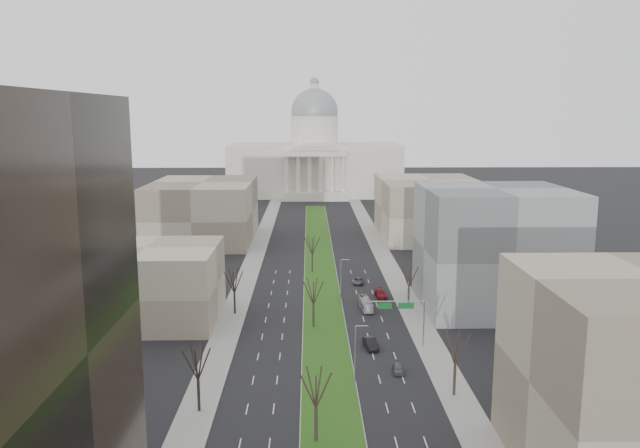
{
  "coord_description": "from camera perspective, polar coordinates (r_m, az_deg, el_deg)",
  "views": [
    {
      "loc": [
        -2.74,
        -28.21,
        38.44
      ],
      "look_at": [
        -0.19,
        115.36,
        12.87
      ],
      "focal_mm": 35.0,
      "sensor_mm": 36.0,
      "label": 1
    }
  ],
  "objects": [
    {
      "name": "car_black",
      "position": [
        105.52,
        4.64,
        -10.82
      ],
      "size": [
        2.46,
        5.21,
        1.65
      ],
      "primitive_type": "imported",
      "rotation": [
        0.0,
        0.0,
        0.15
      ],
      "color": "black",
      "rests_on": "ground"
    },
    {
      "name": "mast_arm_signs",
      "position": [
        104.69,
        8.03,
        -7.99
      ],
      "size": [
        9.12,
        0.24,
        8.09
      ],
      "color": "gray",
      "rests_on": "ground"
    },
    {
      "name": "streetlamp_median_c",
      "position": [
        127.89,
        1.94,
        -5.15
      ],
      "size": [
        1.9,
        0.2,
        9.16
      ],
      "color": "gray",
      "rests_on": "ground"
    },
    {
      "name": "tree_right_mid",
      "position": [
        88.38,
        12.31,
        -10.88
      ],
      "size": [
        5.52,
        5.52,
        9.94
      ],
      "color": "black",
      "rests_on": "ground"
    },
    {
      "name": "tree_right_far",
      "position": [
        125.97,
        8.15,
        -4.68
      ],
      "size": [
        5.04,
        5.04,
        9.07
      ],
      "color": "black",
      "rests_on": "ground"
    },
    {
      "name": "building_far_left",
      "position": [
        193.22,
        -10.62,
        1.16
      ],
      "size": [
        30.0,
        40.0,
        18.0
      ],
      "primitive_type": "cube",
      "color": "gray",
      "rests_on": "ground"
    },
    {
      "name": "car_grey_near",
      "position": [
        96.87,
        7.17,
        -12.94
      ],
      "size": [
        1.8,
        3.98,
        1.33
      ],
      "primitive_type": "imported",
      "rotation": [
        0.0,
        0.0,
        -0.06
      ],
      "color": "#47484F",
      "rests_on": "ground"
    },
    {
      "name": "capitol",
      "position": [
        298.63,
        -0.49,
        5.85
      ],
      "size": [
        80.0,
        46.0,
        55.0
      ],
      "color": "beige",
      "rests_on": "ground"
    },
    {
      "name": "building_beige_left",
      "position": [
        121.33,
        -15.49,
        -5.3
      ],
      "size": [
        26.0,
        22.0,
        14.0
      ],
      "primitive_type": "cube",
      "color": "gray",
      "rests_on": "ground"
    },
    {
      "name": "median",
      "position": [
        152.14,
        0.05,
        -4.5
      ],
      "size": [
        8.0,
        222.03,
        0.2
      ],
      "color": "#999993",
      "rests_on": "ground"
    },
    {
      "name": "building_grey_right",
      "position": [
        128.45,
        15.64,
        -2.16
      ],
      "size": [
        28.0,
        26.0,
        24.0
      ],
      "primitive_type": "cube",
      "color": "slate",
      "rests_on": "ground"
    },
    {
      "name": "car_grey_far",
      "position": [
        143.32,
        3.52,
        -5.2
      ],
      "size": [
        2.64,
        4.97,
        1.33
      ],
      "primitive_type": "imported",
      "rotation": [
        0.0,
        0.0,
        -0.09
      ],
      "color": "#43444A",
      "rests_on": "ground"
    },
    {
      "name": "tree_median_a",
      "position": [
        75.12,
        -0.37,
        -14.65
      ],
      "size": [
        5.4,
        5.4,
        9.72
      ],
      "color": "black",
      "rests_on": "ground"
    },
    {
      "name": "sidewalk_left",
      "position": [
        129.89,
        -7.56,
        -7.17
      ],
      "size": [
        5.0,
        330.0,
        0.15
      ],
      "primitive_type": "cube",
      "color": "gray",
      "rests_on": "ground"
    },
    {
      "name": "car_red",
      "position": [
        133.13,
        5.58,
        -6.38
      ],
      "size": [
        2.49,
        5.48,
        1.56
      ],
      "primitive_type": "imported",
      "rotation": [
        0.0,
        0.0,
        0.06
      ],
      "color": "maroon",
      "rests_on": "ground"
    },
    {
      "name": "sidewalk_right",
      "position": [
        130.63,
        8.0,
        -7.08
      ],
      "size": [
        5.0,
        330.0,
        0.15
      ],
      "primitive_type": "cube",
      "color": "gray",
      "rests_on": "ground"
    },
    {
      "name": "tree_median_c",
      "position": [
        151.51,
        -0.72,
        -1.88
      ],
      "size": [
        5.4,
        5.4,
        9.72
      ],
      "color": "black",
      "rests_on": "ground"
    },
    {
      "name": "ground",
      "position": [
        153.14,
        0.04,
        -4.44
      ],
      "size": [
        600.0,
        600.0,
        0.0
      ],
      "primitive_type": "plane",
      "color": "black",
      "rests_on": "ground"
    },
    {
      "name": "building_far_right",
      "position": [
        199.05,
        9.92,
        1.44
      ],
      "size": [
        30.0,
        40.0,
        18.0
      ],
      "primitive_type": "cube",
      "color": "gray",
      "rests_on": "ground"
    },
    {
      "name": "box_van",
      "position": [
        125.28,
        4.2,
        -7.27
      ],
      "size": [
        2.38,
        7.98,
        2.19
      ],
      "primitive_type": "imported",
      "rotation": [
        0.0,
        0.0,
        0.07
      ],
      "color": "#B9B9B9",
      "rests_on": "ground"
    },
    {
      "name": "tree_left_far",
      "position": [
        121.3,
        -7.86,
        -5.1
      ],
      "size": [
        5.28,
        5.28,
        9.5
      ],
      "color": "black",
      "rests_on": "ground"
    },
    {
      "name": "tree_median_b",
      "position": [
        112.69,
        -0.61,
        -6.1
      ],
      "size": [
        5.4,
        5.4,
        9.72
      ],
      "color": "black",
      "rests_on": "ground"
    },
    {
      "name": "streetlamp_median_b",
      "position": [
        89.99,
        3.27,
        -11.86
      ],
      "size": [
        1.9,
        0.2,
        9.16
      ],
      "color": "gray",
      "rests_on": "ground"
    },
    {
      "name": "tree_left_mid",
      "position": [
        83.7,
        -11.14,
        -12.16
      ],
      "size": [
        5.4,
        5.4,
        9.72
      ],
      "color": "black",
      "rests_on": "ground"
    }
  ]
}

